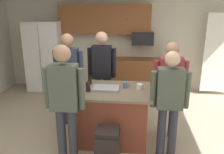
{
  "coord_description": "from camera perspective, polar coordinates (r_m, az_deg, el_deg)",
  "views": [
    {
      "loc": [
        0.42,
        -3.66,
        2.26
      ],
      "look_at": [
        0.02,
        0.29,
        1.05
      ],
      "focal_mm": 37.53,
      "sensor_mm": 36.0,
      "label": 1
    }
  ],
  "objects": [
    {
      "name": "person_guest_by_door",
      "position": [
        3.56,
        13.82,
        -5.05
      ],
      "size": [
        0.57,
        0.22,
        1.66
      ],
      "rotation": [
        0.0,
        0.0,
        2.75
      ],
      "color": "#383842",
      "rests_on": "ground"
    },
    {
      "name": "cabinet_run_lower",
      "position": [
        6.4,
        7.11,
        0.42
      ],
      "size": [
        1.8,
        0.63,
        0.9
      ],
      "color": "brown",
      "rests_on": "ground"
    },
    {
      "name": "floor",
      "position": [
        4.32,
        -0.7,
        -14.59
      ],
      "size": [
        7.04,
        7.04,
        0.0
      ],
      "primitive_type": "plane",
      "color": "#B7A88E",
      "rests_on": "ground"
    },
    {
      "name": "mug_ceramic_white",
      "position": [
        3.9,
        6.73,
        -2.37
      ],
      "size": [
        0.13,
        0.09,
        0.1
      ],
      "color": "white",
      "rests_on": "kitchen_island"
    },
    {
      "name": "person_host_foreground",
      "position": [
        3.33,
        -11.42,
        -4.99
      ],
      "size": [
        0.57,
        0.23,
        1.78
      ],
      "rotation": [
        0.0,
        0.0,
        0.9
      ],
      "color": "#383842",
      "rests_on": "ground"
    },
    {
      "name": "trash_bin",
      "position": [
        3.5,
        -1.06,
        -17.05
      ],
      "size": [
        0.34,
        0.34,
        0.61
      ],
      "color": "black",
      "rests_on": "ground"
    },
    {
      "name": "cabinet_run_upper",
      "position": [
        6.32,
        -1.79,
        13.93
      ],
      "size": [
        2.4,
        0.38,
        0.75
      ],
      "color": "brown"
    },
    {
      "name": "serving_tray",
      "position": [
        3.89,
        -1.51,
        -2.8
      ],
      "size": [
        0.44,
        0.3,
        0.04
      ],
      "color": "#B7B7BC",
      "rests_on": "kitchen_island"
    },
    {
      "name": "person_guest_right",
      "position": [
        4.48,
        -10.5,
        0.9
      ],
      "size": [
        0.57,
        0.24,
        1.79
      ],
      "rotation": [
        0.0,
        0.0,
        -0.52
      ],
      "color": "#383842",
      "rests_on": "ground"
    },
    {
      "name": "microwave_over_range",
      "position": [
        6.21,
        7.44,
        9.35
      ],
      "size": [
        0.56,
        0.4,
        0.32
      ],
      "primitive_type": "cube",
      "color": "black"
    },
    {
      "name": "mug_blue_stoneware",
      "position": [
        3.97,
        3.27,
        -1.92
      ],
      "size": [
        0.12,
        0.08,
        0.1
      ],
      "color": "#4C6B99",
      "rests_on": "kitchen_island"
    },
    {
      "name": "person_elder_center",
      "position": [
        4.67,
        -2.46,
        1.85
      ],
      "size": [
        0.57,
        0.24,
        1.79
      ],
      "rotation": [
        0.0,
        0.0,
        -1.27
      ],
      "color": "#383842",
      "rests_on": "ground"
    },
    {
      "name": "french_door_window_panel",
      "position": [
        6.54,
        25.2,
        5.15
      ],
      "size": [
        0.9,
        0.06,
        2.0
      ],
      "primitive_type": "cube",
      "color": "white",
      "rests_on": "ground"
    },
    {
      "name": "tumbler_amber",
      "position": [
        3.8,
        -5.9,
        -2.38
      ],
      "size": [
        0.07,
        0.07,
        0.16
      ],
      "color": "black",
      "rests_on": "kitchen_island"
    },
    {
      "name": "glass_pilsner",
      "position": [
        4.14,
        -5.43,
        -0.77
      ],
      "size": [
        0.06,
        0.06,
        0.16
      ],
      "color": "black",
      "rests_on": "kitchen_island"
    },
    {
      "name": "back_wall",
      "position": [
        6.54,
        2.01,
        8.53
      ],
      "size": [
        6.4,
        0.1,
        2.6
      ],
      "primitive_type": "cube",
      "color": "beige",
      "rests_on": "ground"
    },
    {
      "name": "kitchen_island",
      "position": [
        4.08,
        -0.42,
        -9.06
      ],
      "size": [
        1.36,
        0.97,
        0.93
      ],
      "color": "brown",
      "rests_on": "ground"
    },
    {
      "name": "refrigerator",
      "position": [
        6.64,
        -15.84,
        4.86
      ],
      "size": [
        0.93,
        0.76,
        1.88
      ],
      "color": "white",
      "rests_on": "ground"
    },
    {
      "name": "person_guest_left",
      "position": [
        4.09,
        13.96,
        -1.75
      ],
      "size": [
        0.57,
        0.22,
        1.7
      ],
      "rotation": [
        0.0,
        0.0,
        -2.95
      ],
      "color": "#4C5166",
      "rests_on": "ground"
    }
  ]
}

